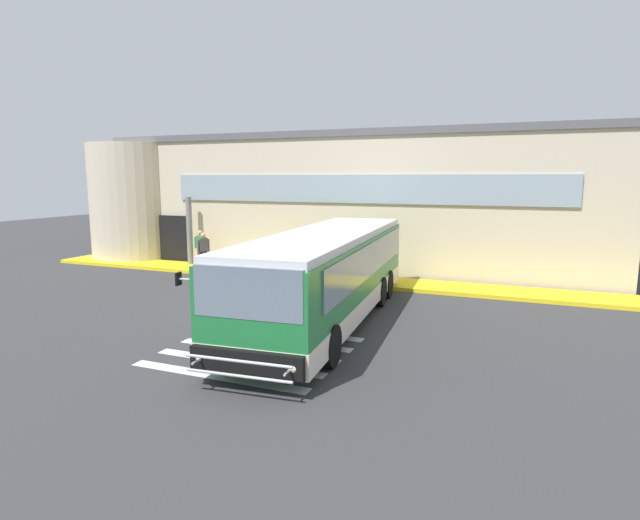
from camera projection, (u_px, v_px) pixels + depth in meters
The scene contains 9 objects.
ground_plane at pixel (266, 305), 17.45m from camera, with size 80.00×90.00×0.02m, color #353538.
bay_paint_stripes at pixel (257, 351), 12.86m from camera, with size 4.40×3.96×0.01m.
terminal_building at pixel (356, 199), 27.85m from camera, with size 25.42×13.80×6.30m.
boarding_curb at pixel (320, 278), 21.82m from camera, with size 27.62×2.00×0.15m, color yellow.
entry_support_column at pixel (190, 230), 24.73m from camera, with size 0.28×0.28×3.22m, color slate.
bus_main_foreground at pixel (327, 278), 15.32m from camera, with size 3.47×11.57×2.70m.
passenger_near_column at pixel (201, 245), 24.32m from camera, with size 0.55×0.47×1.68m.
passenger_by_doorway at pixel (204, 249), 23.17m from camera, with size 0.38×0.52×1.68m.
safety_bollard_yellow at pixel (389, 280), 19.42m from camera, with size 0.18×0.18×0.90m, color yellow.
Camera 1 is at (8.14, -15.01, 4.29)m, focal length 28.90 mm.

